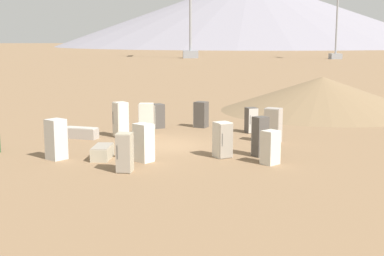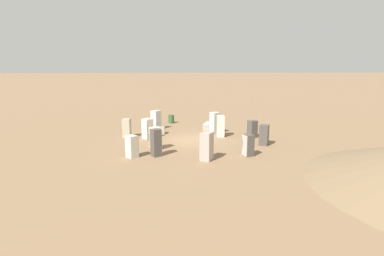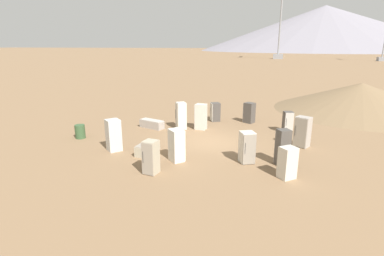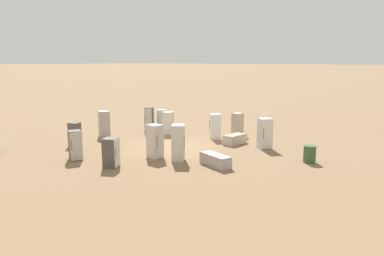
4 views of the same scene
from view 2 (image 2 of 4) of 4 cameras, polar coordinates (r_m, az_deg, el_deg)
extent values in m
plane|color=#846647|center=(24.18, -0.51, -2.41)|extent=(1000.00, 1000.00, 0.00)
cube|color=#4C4742|center=(20.16, 10.71, -3.25)|extent=(0.70, 0.72, 1.44)
cube|color=#BCB7AD|center=(20.01, 9.98, -3.34)|extent=(0.19, 0.56, 1.38)
cylinder|color=#2D2D2D|center=(20.15, 9.61, -3.01)|extent=(0.02, 0.02, 0.50)
cube|color=silver|center=(25.03, -8.47, -0.11)|extent=(0.97, 0.96, 1.67)
cube|color=silver|center=(24.80, -7.99, -0.20)|extent=(0.56, 0.55, 1.60)
cylinder|color=#2D2D2D|center=(24.58, -8.42, -0.12)|extent=(0.02, 0.02, 0.58)
cube|color=#B2A88E|center=(25.85, -12.30, 0.01)|extent=(0.70, 0.70, 1.58)
cube|color=gray|center=(25.94, -12.98, 0.02)|extent=(0.14, 0.58, 1.52)
cylinder|color=#2D2D2D|center=(26.14, -12.92, 0.28)|extent=(0.02, 0.02, 0.55)
cube|color=#A89E93|center=(28.95, 3.04, 0.39)|extent=(1.24, 1.95, 0.56)
cube|color=#BCB7AD|center=(28.90, 3.05, 0.97)|extent=(1.19, 1.87, 0.04)
cube|color=#4C4742|center=(25.66, 11.39, -0.20)|extent=(0.90, 0.87, 1.44)
cube|color=beige|center=(25.90, 10.88, -0.07)|extent=(0.61, 0.32, 1.39)
cylinder|color=#2D2D2D|center=(26.07, 11.24, 0.15)|extent=(0.02, 0.02, 0.51)
cube|color=#A89E93|center=(18.86, 2.84, -3.52)|extent=(0.95, 1.01, 1.79)
cube|color=gray|center=(18.99, 1.90, -3.42)|extent=(0.43, 0.68, 1.71)
cylinder|color=#2D2D2D|center=(19.23, 2.15, -2.96)|extent=(0.02, 0.02, 0.62)
cube|color=beige|center=(25.54, 5.47, 0.34)|extent=(0.68, 0.80, 1.81)
cube|color=#BCB7AD|center=(25.92, 5.39, 0.50)|extent=(0.59, 0.10, 1.74)
cylinder|color=#2D2D2D|center=(25.95, 5.86, 0.71)|extent=(0.02, 0.02, 0.63)
cube|color=#4C4742|center=(19.85, -6.89, -2.79)|extent=(0.76, 0.77, 1.82)
cube|color=#BCB7AD|center=(19.98, -6.12, -2.69)|extent=(0.29, 0.52, 1.75)
cylinder|color=#2D2D2D|center=(19.80, -5.78, -2.54)|extent=(0.02, 0.02, 0.64)
cube|color=beige|center=(21.57, -7.06, -1.98)|extent=(0.90, 0.90, 1.60)
cube|color=gray|center=(21.43, -7.94, -2.08)|extent=(0.31, 0.61, 1.54)
cylinder|color=#2D2D2D|center=(21.62, -8.26, -1.76)|extent=(0.02, 0.02, 0.56)
cube|color=#4C4742|center=(23.26, 13.56, -1.31)|extent=(0.90, 0.93, 1.55)
cube|color=#BCB7AD|center=(23.62, 13.72, -1.13)|extent=(0.55, 0.34, 1.49)
cylinder|color=#2D2D2D|center=(23.60, 14.27, -0.98)|extent=(0.02, 0.02, 0.54)
cube|color=#B2A88E|center=(26.94, -6.91, -0.49)|extent=(1.67, 0.92, 0.55)
cube|color=gray|center=(26.88, -6.92, 0.13)|extent=(1.60, 0.88, 0.04)
cube|color=beige|center=(19.83, -11.41, -3.49)|extent=(0.87, 0.89, 1.46)
cube|color=beige|center=(20.00, -10.67, -3.34)|extent=(0.44, 0.53, 1.40)
cylinder|color=#2D2D2D|center=(19.81, -10.22, -3.25)|extent=(0.02, 0.02, 0.51)
cube|color=silver|center=(28.81, -6.89, 1.53)|extent=(1.02, 1.02, 1.80)
cube|color=silver|center=(29.08, -6.38, 1.63)|extent=(0.54, 0.50, 1.73)
cylinder|color=#2D2D2D|center=(28.92, -5.98, 1.77)|extent=(0.02, 0.02, 0.63)
cube|color=beige|center=(26.82, 4.38, 0.98)|extent=(0.93, 0.89, 1.91)
cube|color=beige|center=(27.06, 3.92, 1.08)|extent=(0.61, 0.39, 1.83)
cylinder|color=#2D2D2D|center=(27.23, 4.28, 1.34)|extent=(0.02, 0.02, 0.67)
cylinder|color=#385633|center=(32.09, -3.98, 1.72)|extent=(0.62, 0.62, 0.87)
camera|label=1|loc=(33.67, -51.84, 6.38)|focal=50.00mm
camera|label=3|loc=(25.20, -43.10, 8.52)|focal=28.00mm
camera|label=4|loc=(42.50, 21.97, 9.65)|focal=35.00mm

